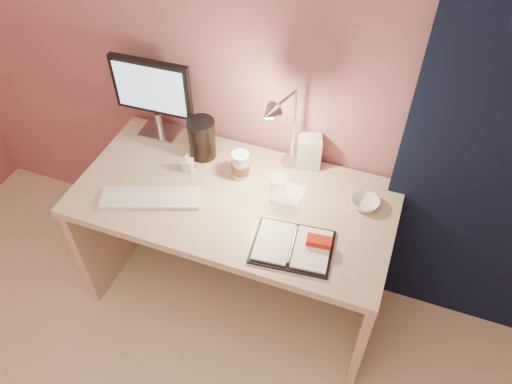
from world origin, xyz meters
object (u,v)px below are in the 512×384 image
(desk, at_px, (241,218))
(lotion_bottle, at_px, (188,163))
(clear_cup, at_px, (278,189))
(coffee_cup, at_px, (240,166))
(planner, at_px, (295,246))
(product_box, at_px, (309,152))
(monitor, at_px, (153,91))
(keyboard, at_px, (151,198))
(desk_lamp, at_px, (295,134))
(bowl, at_px, (365,203))
(dark_jar, at_px, (202,140))

(desk, xyz_separation_m, lotion_bottle, (-0.26, 0.01, 0.27))
(clear_cup, bearing_deg, coffee_cup, 157.72)
(planner, height_order, product_box, product_box)
(monitor, distance_m, keyboard, 0.51)
(lotion_bottle, distance_m, product_box, 0.55)
(desk, distance_m, keyboard, 0.46)
(monitor, xyz_separation_m, desk_lamp, (0.71, -0.10, 0.03))
(monitor, bearing_deg, keyboard, -69.40)
(bowl, bearing_deg, lotion_bottle, -175.58)
(planner, distance_m, bowl, 0.38)
(monitor, bearing_deg, coffee_cup, -18.96)
(bowl, height_order, desk_lamp, desk_lamp)
(clear_cup, distance_m, dark_jar, 0.45)
(coffee_cup, xyz_separation_m, lotion_bottle, (-0.24, -0.05, -0.01))
(product_box, bearing_deg, bowl, -45.42)
(monitor, xyz_separation_m, clear_cup, (0.69, -0.23, -0.18))
(desk_lamp, bearing_deg, product_box, 90.80)
(planner, distance_m, coffee_cup, 0.47)
(keyboard, relative_size, clear_cup, 3.13)
(desk, xyz_separation_m, coffee_cup, (-0.02, 0.06, 0.29))
(product_box, height_order, desk_lamp, desk_lamp)
(keyboard, bearing_deg, bowl, -2.59)
(coffee_cup, relative_size, desk_lamp, 0.30)
(planner, xyz_separation_m, coffee_cup, (-0.35, 0.31, 0.05))
(lotion_bottle, bearing_deg, keyboard, -108.90)
(bowl, xyz_separation_m, lotion_bottle, (-0.80, -0.06, 0.03))
(monitor, xyz_separation_m, planner, (0.84, -0.46, -0.23))
(lotion_bottle, bearing_deg, product_box, 24.36)
(planner, relative_size, product_box, 2.13)
(coffee_cup, xyz_separation_m, bowl, (0.57, 0.01, -0.04))
(keyboard, height_order, coffee_cup, coffee_cup)
(coffee_cup, xyz_separation_m, dark_jar, (-0.22, 0.07, 0.03))
(monitor, height_order, desk_lamp, desk_lamp)
(monitor, bearing_deg, bowl, -9.49)
(product_box, bearing_deg, desk_lamp, -124.06)
(clear_cup, bearing_deg, dark_jar, 159.70)
(keyboard, xyz_separation_m, dark_jar, (0.09, 0.35, 0.08))
(keyboard, bearing_deg, product_box, 17.37)
(monitor, bearing_deg, product_box, 0.05)
(desk, xyz_separation_m, planner, (0.33, -0.25, 0.24))
(planner, relative_size, dark_jar, 1.93)
(bowl, bearing_deg, desk_lamp, 173.45)
(dark_jar, bearing_deg, monitor, 164.32)
(keyboard, relative_size, desk_lamp, 0.98)
(desk, height_order, dark_jar, dark_jar)
(lotion_bottle, bearing_deg, desk, -1.41)
(desk, distance_m, planner, 0.48)
(desk, distance_m, dark_jar, 0.41)
(desk, height_order, clear_cup, clear_cup)
(dark_jar, xyz_separation_m, product_box, (0.48, 0.10, -0.01))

